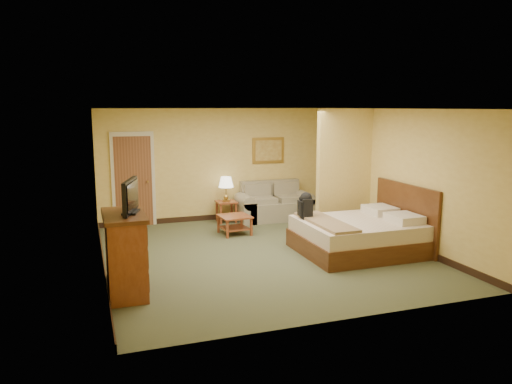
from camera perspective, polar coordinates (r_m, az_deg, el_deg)
name	(u,v)px	position (r m, az deg, el deg)	size (l,w,h in m)	color
floor	(262,254)	(9.11, 0.65, -7.08)	(6.00, 6.00, 0.00)	#4A5034
ceiling	(262,109)	(8.72, 0.69, 9.49)	(6.00, 6.00, 0.00)	white
back_wall	(218,165)	(11.67, -4.32, 3.13)	(5.50, 0.02, 2.60)	#DCBC5E
left_wall	(100,192)	(8.32, -17.45, 0.03)	(0.02, 6.00, 2.60)	#DCBC5E
right_wall	(395,176)	(10.08, 15.55, 1.76)	(0.02, 6.00, 2.60)	#DCBC5E
partition	(344,172)	(10.55, 10.01, 2.31)	(1.20, 0.15, 2.60)	#DCBC5E
door	(133,180)	(11.33, -13.83, 1.32)	(0.94, 0.16, 2.10)	beige
baseboard	(219,217)	(11.87, -4.23, -2.83)	(5.50, 0.02, 0.12)	black
loveseat	(274,207)	(11.80, 2.07, -1.73)	(1.77, 0.82, 0.89)	gray
side_table	(226,208)	(11.51, -3.42, -1.88)	(0.45, 0.45, 0.49)	brown
table_lamp	(226,183)	(11.41, -3.45, 1.06)	(0.34, 0.34, 0.57)	#A7883D
coffee_table	(235,221)	(10.43, -2.46, -3.31)	(0.67, 0.67, 0.40)	brown
wall_picture	(268,150)	(11.99, 1.41, 4.77)	(0.80, 0.04, 0.62)	#B78E3F
dresser	(125,254)	(7.33, -14.70, -6.82)	(0.58, 1.09, 1.17)	brown
tv	(130,197)	(7.15, -14.18, -0.59)	(0.28, 0.76, 0.48)	black
bed	(363,234)	(9.38, 12.18, -4.74)	(2.21, 1.88, 1.21)	#472310
backpack	(306,205)	(9.25, 5.73, -1.44)	(0.23, 0.30, 0.49)	black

